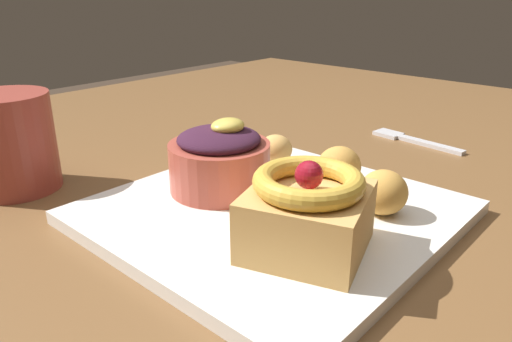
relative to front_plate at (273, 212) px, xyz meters
The scene contains 9 objects.
dining_table 0.17m from the front_plate, 56.92° to the left, with size 1.33×1.03×0.73m.
front_plate is the anchor object (origin of this frame).
cake_slice 0.09m from the front_plate, 121.27° to the right, with size 0.11×0.11×0.07m.
berry_ramekin 0.07m from the front_plate, 93.98° to the left, with size 0.09×0.09×0.07m.
fritter_front 0.08m from the front_plate, 12.89° to the right, with size 0.04×0.04×0.04m, color gold.
fritter_middle 0.10m from the front_plate, 56.31° to the right, with size 0.04×0.04×0.04m, color gold.
fritter_back 0.11m from the front_plate, 38.64° to the left, with size 0.04×0.04×0.03m, color tan.
fork 0.29m from the front_plate, ahead, with size 0.03×0.13×0.00m.
coffee_mug 0.27m from the front_plate, 117.17° to the left, with size 0.09×0.09×0.10m, color #993D33.
Camera 1 is at (-0.37, -0.37, 0.93)m, focal length 33.93 mm.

